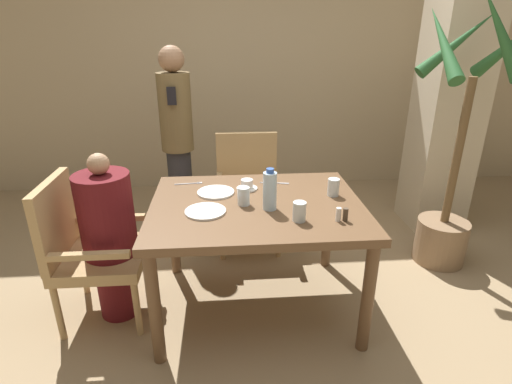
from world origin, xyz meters
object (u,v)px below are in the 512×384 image
Objects in this scene: potted_palm at (452,179)px; water_bottle at (270,190)px; chair_left_side at (87,246)px; plate_main_left at (205,211)px; chair_far_side at (248,186)px; standing_host at (177,137)px; glass_tall_near at (244,196)px; diner_in_left_chair at (110,237)px; teacup_with_saucer at (247,185)px; glass_tall_mid at (299,212)px; glass_tall_far at (333,187)px; plate_main_right at (216,192)px.

potted_palm is 8.02× the size of water_bottle.
chair_left_side is 3.90× the size of plate_main_left.
standing_host reaches higher than chair_far_side.
glass_tall_near is (-1.56, -0.46, 0.11)m from potted_palm.
diner_in_left_chair is 0.90m from teacup_with_saucer.
glass_tall_mid is 0.43m from glass_tall_far.
water_bottle reaches higher than chair_far_side.
diner_in_left_chair is 1.01m from water_bottle.
plate_main_right is 0.26m from glass_tall_near.
glass_tall_far is at bearing -159.71° from potted_palm.
plate_main_left is at bearing -177.40° from water_bottle.
glass_tall_mid is at bearing -16.26° from plate_main_left.
teacup_with_saucer is (0.99, 0.23, 0.27)m from chair_left_side.
chair_left_side is 2.56m from potted_palm.
standing_host reaches higher than water_bottle.
plate_main_right is 2.14× the size of glass_tall_near.
teacup_with_saucer is (0.84, 0.23, 0.22)m from diner_in_left_chair.
glass_tall_far is (0.56, 0.10, 0.00)m from glass_tall_near.
diner_in_left_chair is 9.80× the size of glass_tall_mid.
chair_left_side is 0.15m from diner_in_left_chair.
plate_main_right is at bearing -164.97° from teacup_with_saucer.
plate_main_left is 2.14× the size of glass_tall_near.
teacup_with_saucer is 0.25m from glass_tall_near.
water_bottle is at bearing -62.66° from standing_host.
chair_left_side reaches higher than glass_tall_mid.
glass_tall_far is at bearing 3.26° from diner_in_left_chair.
plate_main_right is 0.74m from glass_tall_far.
glass_tall_mid is at bearing -62.29° from teacup_with_saucer.
chair_far_side is at bearing 45.35° from diner_in_left_chair.
water_bottle is 2.25× the size of glass_tall_near.
water_bottle is 2.25× the size of glass_tall_mid.
glass_tall_mid is (1.10, -0.26, 0.25)m from diner_in_left_chair.
chair_far_side is 1.06m from water_bottle.
plate_main_left and plate_main_right have the same top height.
glass_tall_mid reaches higher than teacup_with_saucer.
chair_far_side reaches higher than plate_main_left.
plate_main_left is 0.25m from glass_tall_near.
chair_left_side is at bearing -180.00° from diner_in_left_chair.
glass_tall_mid is at bearing -43.33° from plate_main_right.
teacup_with_saucer is at bearing 164.17° from glass_tall_far.
plate_main_right is 2.14× the size of glass_tall_mid.
plate_main_right is (0.78, 0.17, 0.25)m from chair_left_side.
plate_main_right is at bearing -71.36° from standing_host.
glass_tall_far is (0.79, 0.19, 0.05)m from plate_main_left.
chair_far_side is 0.97m from glass_tall_near.
plate_main_left is at bearing 163.74° from glass_tall_mid.
plate_main_right is 1.72× the size of teacup_with_saucer.
glass_tall_mid is at bearing -11.70° from chair_left_side.
plate_main_right is 2.14× the size of glass_tall_far.
teacup_with_saucer is (0.54, -0.93, -0.09)m from standing_host.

